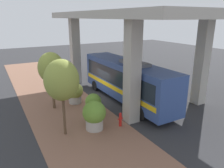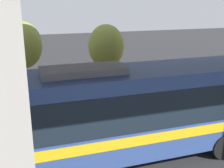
{
  "view_description": "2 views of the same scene",
  "coord_description": "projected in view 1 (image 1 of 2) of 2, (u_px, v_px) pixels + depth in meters",
  "views": [
    {
      "loc": [
        -7.75,
        -17.29,
        7.21
      ],
      "look_at": [
        0.11,
        -3.39,
        2.28
      ],
      "focal_mm": 35.0,
      "sensor_mm": 36.0,
      "label": 1
    },
    {
      "loc": [
        11.34,
        -5.09,
        5.93
      ],
      "look_at": [
        -1.08,
        -0.99,
        1.98
      ],
      "focal_mm": 45.0,
      "sensor_mm": 36.0,
      "label": 2
    }
  ],
  "objects": [
    {
      "name": "planter_middle",
      "position": [
        68.0,
        88.0,
        20.5
      ],
      "size": [
        1.02,
        1.02,
        1.54
      ],
      "color": "#ADA89E",
      "rests_on": "ground"
    },
    {
      "name": "street_tree_near",
      "position": [
        62.0,
        80.0,
        12.96
      ],
      "size": [
        2.1,
        2.1,
        4.87
      ],
      "color": "brown",
      "rests_on": "ground"
    },
    {
      "name": "street_tree_far",
      "position": [
        51.0,
        68.0,
        17.02
      ],
      "size": [
        2.02,
        2.02,
        4.63
      ],
      "color": "brown",
      "rests_on": "ground"
    },
    {
      "name": "planter_front",
      "position": [
        93.0,
        104.0,
        16.63
      ],
      "size": [
        1.23,
        1.23,
        1.66
      ],
      "color": "#ADA89E",
      "rests_on": "ground"
    },
    {
      "name": "overpass",
      "position": [
        131.0,
        23.0,
        20.06
      ],
      "size": [
        9.4,
        18.98,
        7.67
      ],
      "color": "#ADA89E",
      "rests_on": "ground"
    },
    {
      "name": "fire_hydrant",
      "position": [
        120.0,
        119.0,
        14.88
      ],
      "size": [
        0.4,
        0.19,
        1.02
      ],
      "color": "red",
      "rests_on": "ground"
    },
    {
      "name": "sidewalk_strip",
      "position": [
        61.0,
        104.0,
        18.73
      ],
      "size": [
        6.0,
        40.0,
        0.02
      ],
      "color": "#845B47",
      "rests_on": "ground"
    },
    {
      "name": "planter_back",
      "position": [
        75.0,
        93.0,
        18.86
      ],
      "size": [
        1.46,
        1.46,
        1.83
      ],
      "color": "#ADA89E",
      "rests_on": "ground"
    },
    {
      "name": "planter_extra",
      "position": [
        94.0,
        115.0,
        14.34
      ],
      "size": [
        1.55,
        1.55,
        2.0
      ],
      "color": "#ADA89E",
      "rests_on": "ground"
    },
    {
      "name": "bus",
      "position": [
        126.0,
        79.0,
        18.99
      ],
      "size": [
        2.57,
        11.44,
        3.77
      ],
      "color": "#334C8C",
      "rests_on": "ground"
    },
    {
      "name": "ground_plane",
      "position": [
        93.0,
        98.0,
        20.15
      ],
      "size": [
        80.0,
        80.0,
        0.0
      ],
      "primitive_type": "plane",
      "color": "#2D2D30",
      "rests_on": "ground"
    }
  ]
}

